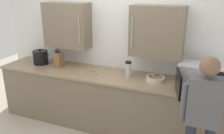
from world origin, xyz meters
TOP-DOWN VIEW (x-y plane):
  - back_wall_tiled at (-0.00, 0.99)m, footprint 4.16×0.44m
  - counter_unit at (0.00, 0.64)m, footprint 3.65×0.72m
  - microwave_oven at (1.39, 0.68)m, footprint 0.61×0.79m
  - wooden_spoon at (-0.17, 0.62)m, footprint 0.21×0.20m
  - fruit_bowl at (0.81, 0.64)m, footprint 0.27×0.27m
  - thermos_flask at (0.39, 0.64)m, footprint 0.09×0.09m
  - knife_block at (-0.86, 0.65)m, footprint 0.11×0.15m
  - stock_pot at (-1.26, 0.68)m, footprint 0.36×0.26m
  - person_figure at (1.49, -0.17)m, footprint 0.44×0.65m

SIDE VIEW (x-z plane):
  - counter_unit at x=0.00m, z-range 0.00..0.92m
  - wooden_spoon at x=-0.17m, z-range 0.93..0.94m
  - person_figure at x=1.49m, z-range 0.16..1.76m
  - fruit_bowl at x=0.81m, z-range 0.92..1.02m
  - stock_pot at x=-1.26m, z-range 0.91..1.18m
  - knife_block at x=-0.86m, z-range 0.89..1.22m
  - thermos_flask at x=0.39m, z-range 0.93..1.18m
  - microwave_oven at x=1.39m, z-range 0.93..1.24m
  - back_wall_tiled at x=0.00m, z-range 0.04..2.93m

